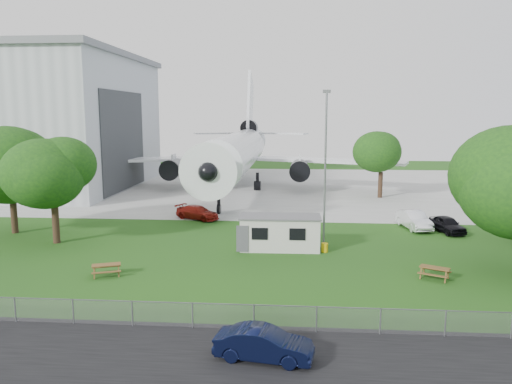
# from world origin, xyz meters

# --- Properties ---
(ground) EXTENTS (160.00, 160.00, 0.00)m
(ground) POSITION_xyz_m (0.00, 0.00, 0.00)
(ground) COLOR #275C15
(asphalt_strip) EXTENTS (120.00, 8.00, 0.02)m
(asphalt_strip) POSITION_xyz_m (0.00, -13.00, 0.01)
(asphalt_strip) COLOR black
(asphalt_strip) RESTS_ON ground
(concrete_apron) EXTENTS (120.00, 46.00, 0.03)m
(concrete_apron) POSITION_xyz_m (0.00, 38.00, 0.01)
(concrete_apron) COLOR #B7B7B2
(concrete_apron) RESTS_ON ground
(airliner) EXTENTS (46.36, 47.73, 17.69)m
(airliner) POSITION_xyz_m (-2.00, 35.86, 5.27)
(airliner) COLOR white
(airliner) RESTS_ON ground
(site_cabin) EXTENTS (6.78, 2.82, 2.62)m
(site_cabin) POSITION_xyz_m (4.81, 5.20, 1.31)
(site_cabin) COLOR beige
(site_cabin) RESTS_ON ground
(picnic_west) EXTENTS (2.21, 2.04, 0.76)m
(picnic_west) POSITION_xyz_m (-6.17, -2.08, 0.00)
(picnic_west) COLOR brown
(picnic_west) RESTS_ON ground
(picnic_east) EXTENTS (2.29, 2.16, 0.76)m
(picnic_east) POSITION_xyz_m (14.78, -1.06, 0.00)
(picnic_east) COLOR brown
(picnic_east) RESTS_ON ground
(fence) EXTENTS (58.00, 0.04, 1.30)m
(fence) POSITION_xyz_m (0.00, -9.50, 0.00)
(fence) COLOR gray
(fence) RESTS_ON ground
(lamp_mast) EXTENTS (0.16, 0.16, 12.00)m
(lamp_mast) POSITION_xyz_m (8.20, 6.20, 6.00)
(lamp_mast) COLOR slate
(lamp_mast) RESTS_ON ground
(tree_west_big) EXTENTS (7.87, 7.87, 9.81)m
(tree_west_big) POSITION_xyz_m (-18.54, 8.67, 5.87)
(tree_west_big) COLOR #382619
(tree_west_big) RESTS_ON ground
(tree_west_small) EXTENTS (6.73, 6.73, 9.23)m
(tree_west_small) POSITION_xyz_m (-13.28, 5.66, 5.84)
(tree_west_small) COLOR #382619
(tree_west_small) RESTS_ON ground
(tree_far_apron) EXTENTS (5.93, 5.93, 8.47)m
(tree_far_apron) POSITION_xyz_m (16.45, 29.90, 5.49)
(tree_far_apron) COLOR #382619
(tree_far_apron) RESTS_ON ground
(car_centre_sedan) EXTENTS (4.37, 2.10, 1.38)m
(car_centre_sedan) POSITION_xyz_m (4.66, -12.39, 0.69)
(car_centre_sedan) COLOR black
(car_centre_sedan) RESTS_ON ground
(car_ne_hatch) EXTENTS (2.68, 4.47, 1.42)m
(car_ne_hatch) POSITION_xyz_m (19.28, 11.77, 0.71)
(car_ne_hatch) COLOR black
(car_ne_hatch) RESTS_ON ground
(car_ne_sedan) EXTENTS (2.55, 5.11, 1.61)m
(car_ne_sedan) POSITION_xyz_m (16.70, 13.01, 0.80)
(car_ne_sedan) COLOR white
(car_ne_sedan) RESTS_ON ground
(car_apron_van) EXTENTS (4.93, 3.77, 1.33)m
(car_apron_van) POSITION_xyz_m (-3.68, 15.54, 0.67)
(car_apron_van) COLOR maroon
(car_apron_van) RESTS_ON ground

